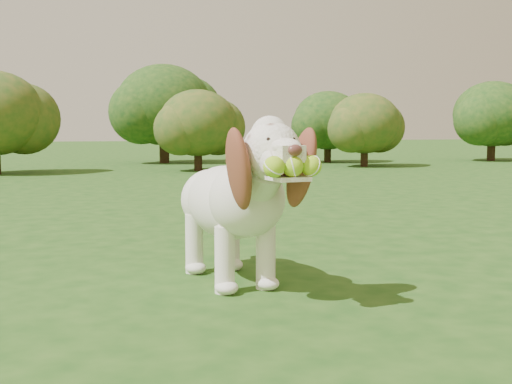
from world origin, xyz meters
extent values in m
plane|color=#1A4614|center=(0.00, 0.00, 0.00)|extent=(80.00, 80.00, 0.00)
ellipsoid|color=white|center=(0.35, 0.03, 0.42)|extent=(0.47, 0.78, 0.39)
ellipsoid|color=white|center=(0.39, -0.25, 0.47)|extent=(0.42, 0.42, 0.38)
ellipsoid|color=white|center=(0.32, 0.28, 0.41)|extent=(0.39, 0.39, 0.34)
cylinder|color=white|center=(0.41, -0.39, 0.57)|extent=(0.24, 0.32, 0.30)
sphere|color=white|center=(0.43, -0.54, 0.71)|extent=(0.30, 0.30, 0.27)
sphere|color=white|center=(0.42, -0.51, 0.78)|extent=(0.19, 0.19, 0.17)
cube|color=white|center=(0.45, -0.69, 0.71)|extent=(0.13, 0.17, 0.07)
ellipsoid|color=#592D28|center=(0.46, -0.77, 0.72)|extent=(0.07, 0.05, 0.05)
cube|color=white|center=(0.45, -0.70, 0.60)|extent=(0.16, 0.18, 0.02)
ellipsoid|color=brown|center=(0.27, -0.55, 0.63)|extent=(0.17, 0.27, 0.41)
ellipsoid|color=brown|center=(0.58, -0.51, 0.63)|extent=(0.17, 0.25, 0.41)
cylinder|color=white|center=(0.30, 0.43, 0.46)|extent=(0.09, 0.19, 0.15)
cylinder|color=white|center=(0.28, -0.24, 0.17)|extent=(0.11, 0.11, 0.33)
cylinder|color=white|center=(0.50, -0.21, 0.17)|extent=(0.11, 0.11, 0.33)
cylinder|color=white|center=(0.21, 0.24, 0.17)|extent=(0.11, 0.11, 0.33)
cylinder|color=white|center=(0.43, 0.27, 0.17)|extent=(0.11, 0.11, 0.33)
sphere|color=#C0F321|center=(0.37, -0.76, 0.65)|extent=(0.10, 0.10, 0.09)
sphere|color=#C0F321|center=(0.45, -0.75, 0.65)|extent=(0.10, 0.10, 0.09)
sphere|color=#C0F321|center=(0.54, -0.73, 0.65)|extent=(0.10, 0.10, 0.09)
cylinder|color=#382314|center=(1.89, 8.98, 0.25)|extent=(0.16, 0.16, 0.51)
ellipsoid|color=#123C14|center=(1.89, 8.98, 0.93)|extent=(1.52, 1.52, 1.29)
cylinder|color=#382314|center=(5.50, 11.21, 0.28)|extent=(0.17, 0.17, 0.55)
ellipsoid|color=#123C14|center=(5.50, 11.21, 1.01)|extent=(1.66, 1.66, 1.41)
cylinder|color=#382314|center=(9.81, 10.80, 0.32)|extent=(0.20, 0.20, 0.65)
ellipsoid|color=#123C14|center=(9.81, 10.80, 1.19)|extent=(1.94, 1.94, 1.65)
cylinder|color=#382314|center=(5.59, 9.35, 0.25)|extent=(0.16, 0.16, 0.51)
ellipsoid|color=#123C14|center=(5.59, 9.35, 0.93)|extent=(1.52, 1.52, 1.29)
cylinder|color=#382314|center=(1.65, 12.01, 0.37)|extent=(0.23, 0.23, 0.75)
ellipsoid|color=#123C14|center=(1.65, 12.01, 1.37)|extent=(2.25, 2.25, 1.91)
camera|label=1|loc=(-0.43, -3.28, 0.81)|focal=45.00mm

